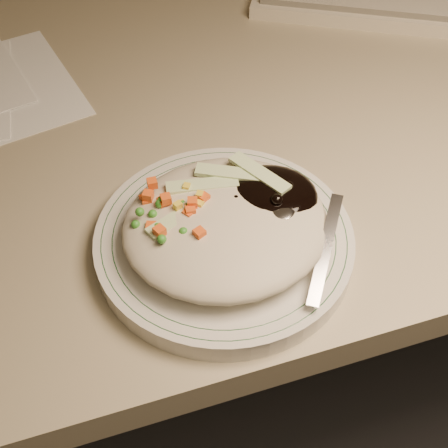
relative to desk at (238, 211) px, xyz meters
name	(u,v)px	position (x,y,z in m)	size (l,w,h in m)	color
desk	(238,211)	(0.00, 0.00, 0.00)	(1.40, 0.70, 0.74)	gray
plate	(224,242)	(-0.09, -0.22, 0.21)	(0.25, 0.25, 0.02)	silver
plate_rim	(224,235)	(-0.09, -0.22, 0.22)	(0.23, 0.23, 0.00)	#144723
meal	(229,219)	(-0.09, -0.22, 0.24)	(0.21, 0.19, 0.05)	#B9B096
keyboard	(391,0)	(0.28, 0.14, 0.21)	(0.41, 0.31, 0.03)	beige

